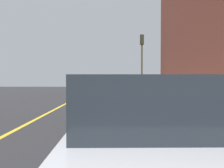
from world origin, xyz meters
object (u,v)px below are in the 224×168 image
at_px(parked_car_red, 119,86).
at_px(rolling_suitcase, 153,90).
at_px(pedestrian_tan_coat, 154,82).
at_px(traffic_light_pole, 142,55).
at_px(parked_car_black, 123,97).
at_px(parked_car_green, 120,90).
at_px(parked_car_silver, 142,131).

relative_size(parked_car_red, rolling_suitcase, 4.87).
bearing_deg(pedestrian_tan_coat, traffic_light_pole, 161.59).
xyz_separation_m(parked_car_black, parked_car_red, (12.09, -0.14, 0.00)).
distance_m(pedestrian_tan_coat, traffic_light_pole, 6.12).
bearing_deg(parked_car_green, traffic_light_pole, -42.38).
bearing_deg(parked_car_black, parked_car_green, -0.32).
height_order(parked_car_green, pedestrian_tan_coat, pedestrian_tan_coat).
height_order(parked_car_silver, parked_car_red, same).
height_order(parked_car_silver, parked_car_black, same).
height_order(parked_car_black, parked_car_red, same).
bearing_deg(parked_car_green, parked_car_red, -1.01).
xyz_separation_m(traffic_light_pole, rolling_suitcase, (5.04, -1.71, -2.73)).
bearing_deg(rolling_suitcase, parked_car_red, 100.94).
bearing_deg(parked_car_green, pedestrian_tan_coat, -25.47).
distance_m(parked_car_black, rolling_suitcase, 13.16).
bearing_deg(parked_car_green, parked_car_black, 179.68).
bearing_deg(pedestrian_tan_coat, parked_car_silver, 169.77).
relative_size(parked_car_black, traffic_light_pole, 0.93).
distance_m(traffic_light_pole, rolling_suitcase, 5.98).
xyz_separation_m(pedestrian_tan_coat, traffic_light_pole, (-5.47, 1.82, 2.05)).
bearing_deg(parked_car_red, parked_car_green, 178.99).
xyz_separation_m(parked_car_red, rolling_suitcase, (0.63, -3.24, -0.32)).
height_order(parked_car_silver, pedestrian_tan_coat, pedestrian_tan_coat).
relative_size(pedestrian_tan_coat, traffic_light_pole, 0.41).
bearing_deg(parked_car_green, rolling_suitcase, -26.10).
distance_m(parked_car_silver, pedestrian_tan_coat, 19.39).
distance_m(parked_car_black, parked_car_red, 12.09).
bearing_deg(parked_car_red, parked_car_black, 179.33).
height_order(parked_car_red, pedestrian_tan_coat, pedestrian_tan_coat).
xyz_separation_m(parked_car_silver, parked_car_red, (18.02, -0.09, 0.00)).
xyz_separation_m(parked_car_silver, parked_car_black, (5.94, 0.05, -0.00)).
xyz_separation_m(pedestrian_tan_coat, rolling_suitcase, (-0.43, 0.11, -0.68)).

